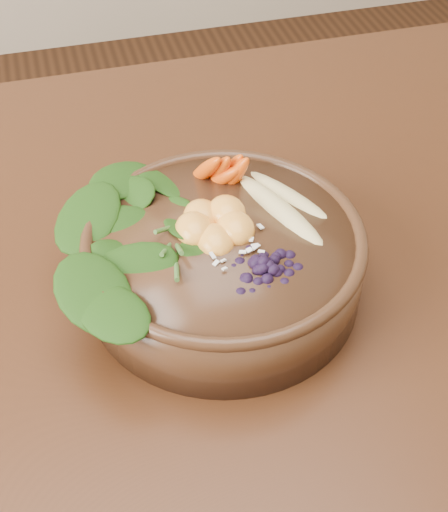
# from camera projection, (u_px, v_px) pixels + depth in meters

# --- Properties ---
(dining_table) EXTENTS (1.60, 0.90, 0.75)m
(dining_table) POSITION_uv_depth(u_px,v_px,m) (147.00, 340.00, 0.81)
(dining_table) COLOR #331C0C
(dining_table) RESTS_ON ground
(stoneware_bowl) EXTENTS (0.36, 0.36, 0.07)m
(stoneware_bowl) POSITION_uv_depth(u_px,v_px,m) (224.00, 263.00, 0.71)
(stoneware_bowl) COLOR #462A18
(stoneware_bowl) RESTS_ON dining_table
(kale_heap) EXTENTS (0.23, 0.22, 0.04)m
(kale_heap) POSITION_uv_depth(u_px,v_px,m) (152.00, 207.00, 0.69)
(kale_heap) COLOR #1E400F
(kale_heap) RESTS_ON stoneware_bowl
(carrot_cluster) EXTENTS (0.07, 0.07, 0.08)m
(carrot_cluster) POSITION_uv_depth(u_px,v_px,m) (217.00, 149.00, 0.72)
(carrot_cluster) COLOR #E9500F
(carrot_cluster) RESTS_ON stoneware_bowl
(banana_halves) EXTENTS (0.10, 0.16, 0.03)m
(banana_halves) POSITION_uv_depth(u_px,v_px,m) (284.00, 191.00, 0.71)
(banana_halves) COLOR #E0CC84
(banana_halves) RESTS_ON stoneware_bowl
(mandarin_cluster) EXTENTS (0.11, 0.11, 0.03)m
(mandarin_cluster) POSITION_uv_depth(u_px,v_px,m) (215.00, 214.00, 0.69)
(mandarin_cluster) COLOR #FFA137
(mandarin_cluster) RESTS_ON stoneware_bowl
(blueberry_pile) EXTENTS (0.15, 0.14, 0.04)m
(blueberry_pile) POSITION_uv_depth(u_px,v_px,m) (265.00, 253.00, 0.64)
(blueberry_pile) COLOR black
(blueberry_pile) RESTS_ON stoneware_bowl
(coconut_flakes) EXTENTS (0.11, 0.10, 0.01)m
(coconut_flakes) POSITION_uv_depth(u_px,v_px,m) (238.00, 243.00, 0.67)
(coconut_flakes) COLOR white
(coconut_flakes) RESTS_ON stoneware_bowl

